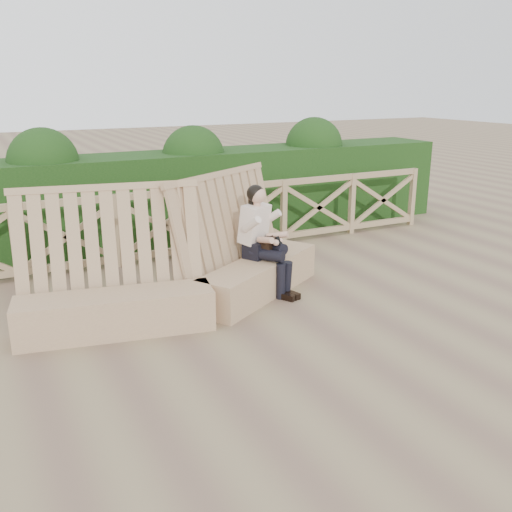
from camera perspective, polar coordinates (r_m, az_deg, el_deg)
name	(u,v)px	position (r m, az deg, el deg)	size (l,w,h in m)	color
ground	(271,348)	(6.06, 1.56, -9.19)	(60.00, 60.00, 0.00)	brown
bench	(190,279)	(6.93, -6.63, -2.27)	(4.10, 1.76, 1.59)	#9C7859
woman	(262,236)	(7.40, 0.64, 2.03)	(0.61, 0.89, 1.42)	black
guardrail	(163,225)	(8.92, -9.29, 3.04)	(10.10, 0.09, 1.10)	#9B7B5A
hedge	(140,199)	(10.00, -11.51, 5.59)	(12.00, 1.20, 1.50)	black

